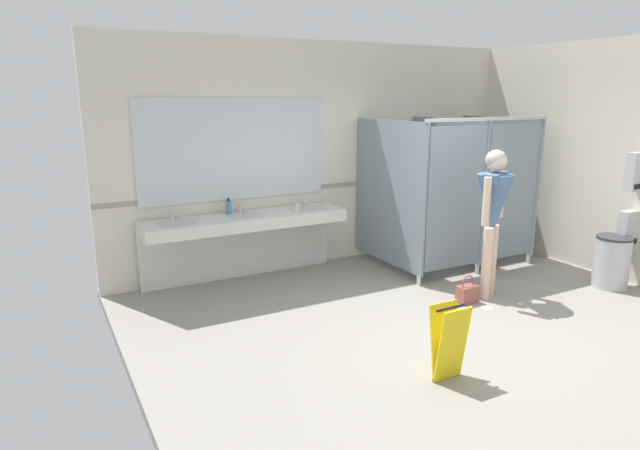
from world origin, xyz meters
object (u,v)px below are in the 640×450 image
object	(u,v)px
person_standing	(493,205)
paper_towel_dispenser_upper	(639,171)
paper_towel_dispenser_lower	(629,228)
soap_dispenser	(229,207)
paper_cup	(297,208)
wet_floor_sign	(449,342)
trash_bin	(612,262)
handbag	(467,293)

from	to	relation	value
person_standing	paper_towel_dispenser_upper	bearing A→B (deg)	-14.54
paper_towel_dispenser_lower	person_standing	world-z (taller)	person_standing
person_standing	soap_dispenser	xyz separation A→B (m)	(-2.40, 1.95, -0.14)
person_standing	paper_cup	bearing A→B (deg)	134.35
paper_towel_dispenser_upper	wet_floor_sign	xyz separation A→B (m)	(-3.50, -0.75, -1.05)
paper_towel_dispenser_upper	paper_towel_dispenser_lower	world-z (taller)	paper_towel_dispenser_upper
soap_dispenser	paper_cup	distance (m)	0.84
trash_bin	handbag	size ratio (longest dim) A/B	1.96
paper_towel_dispenser_lower	trash_bin	xyz separation A→B (m)	(-0.30, -0.03, -0.37)
paper_cup	wet_floor_sign	bearing A→B (deg)	-90.98
paper_towel_dispenser_upper	soap_dispenser	distance (m)	4.90
paper_towel_dispenser_upper	handbag	bearing A→B (deg)	168.86
paper_towel_dispenser_upper	person_standing	distance (m)	1.92
soap_dispenser	wet_floor_sign	world-z (taller)	soap_dispenser
person_standing	handbag	world-z (taller)	person_standing
paper_towel_dispenser_upper	soap_dispenser	bearing A→B (deg)	150.15
paper_towel_dispenser_upper	soap_dispenser	world-z (taller)	paper_towel_dispenser_upper
person_standing	handbag	distance (m)	1.02
paper_towel_dispenser_upper	handbag	world-z (taller)	paper_towel_dispenser_upper
trash_bin	paper_towel_dispenser_upper	bearing A→B (deg)	-0.09
handbag	paper_cup	size ratio (longest dim) A/B	3.19
person_standing	wet_floor_sign	distance (m)	2.19
person_standing	paper_towel_dispenser_lower	bearing A→B (deg)	-13.78
paper_towel_dispenser_lower	wet_floor_sign	xyz separation A→B (m)	(-3.50, -0.77, -0.36)
paper_towel_dispenser_upper	person_standing	size ratio (longest dim) A/B	0.27
paper_towel_dispenser_upper	trash_bin	xyz separation A→B (m)	(-0.30, 0.00, -1.07)
person_standing	wet_floor_sign	world-z (taller)	person_standing
paper_towel_dispenser_upper	person_standing	bearing A→B (deg)	165.46
trash_bin	handbag	bearing A→B (deg)	167.14
person_standing	trash_bin	bearing A→B (deg)	-17.24
trash_bin	soap_dispenser	xyz separation A→B (m)	(-3.93, 2.43, 0.61)
soap_dispenser	person_standing	bearing A→B (deg)	-39.14
paper_towel_dispenser_upper	paper_cup	xyz separation A→B (m)	(-3.45, 2.13, -0.49)
paper_cup	paper_towel_dispenser_lower	bearing A→B (deg)	-31.39
paper_towel_dispenser_upper	paper_towel_dispenser_lower	size ratio (longest dim) A/B	1.04
soap_dispenser	trash_bin	bearing A→B (deg)	-31.71
person_standing	wet_floor_sign	size ratio (longest dim) A/B	2.66
paper_towel_dispenser_lower	paper_cup	bearing A→B (deg)	148.61
handbag	soap_dispenser	size ratio (longest dim) A/B	1.65
trash_bin	soap_dispenser	world-z (taller)	soap_dispenser
paper_towel_dispenser_lower	paper_cup	distance (m)	4.04
person_standing	paper_cup	distance (m)	2.32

